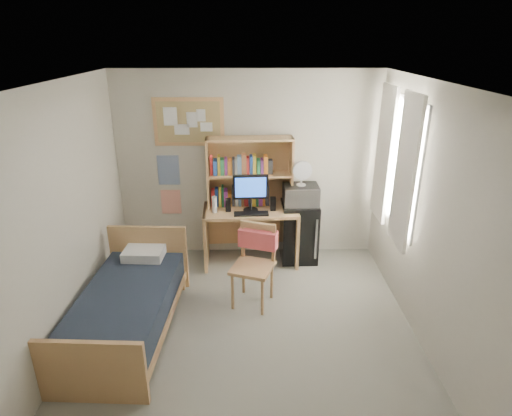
{
  "coord_description": "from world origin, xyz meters",
  "views": [
    {
      "loc": [
        0.04,
        -3.62,
        2.98
      ],
      "look_at": [
        0.1,
        1.2,
        1.04
      ],
      "focal_mm": 30.0,
      "sensor_mm": 36.0,
      "label": 1
    }
  ],
  "objects_px": {
    "bulletin_board": "(189,122)",
    "desk_chair": "(252,267)",
    "monitor": "(251,193)",
    "mini_fridge": "(299,231)",
    "speaker_right": "(273,204)",
    "microwave": "(301,195)",
    "desk_fan": "(302,174)",
    "bed": "(127,313)",
    "desk": "(251,235)",
    "speaker_left": "(228,205)"
  },
  "relations": [
    {
      "from": "desk",
      "to": "speaker_right",
      "type": "distance_m",
      "value": 0.58
    },
    {
      "from": "monitor",
      "to": "desk_fan",
      "type": "xyz_separation_m",
      "value": [
        0.68,
        0.11,
        0.23
      ]
    },
    {
      "from": "microwave",
      "to": "speaker_left",
      "type": "bearing_deg",
      "value": -174.2
    },
    {
      "from": "speaker_left",
      "to": "microwave",
      "type": "height_order",
      "value": "microwave"
    },
    {
      "from": "desk_chair",
      "to": "desk_fan",
      "type": "xyz_separation_m",
      "value": [
        0.66,
        1.09,
        0.78
      ]
    },
    {
      "from": "desk",
      "to": "bed",
      "type": "xyz_separation_m",
      "value": [
        -1.32,
        -1.58,
        -0.15
      ]
    },
    {
      "from": "desk",
      "to": "desk_chair",
      "type": "relative_size",
      "value": 1.3
    },
    {
      "from": "bed",
      "to": "microwave",
      "type": "distance_m",
      "value": 2.68
    },
    {
      "from": "bulletin_board",
      "to": "monitor",
      "type": "distance_m",
      "value": 1.26
    },
    {
      "from": "desk",
      "to": "speaker_right",
      "type": "relative_size",
      "value": 7.06
    },
    {
      "from": "bed",
      "to": "desk_fan",
      "type": "bearing_deg",
      "value": 42.0
    },
    {
      "from": "speaker_left",
      "to": "speaker_right",
      "type": "xyz_separation_m",
      "value": [
        0.6,
        0.03,
        0.0
      ]
    },
    {
      "from": "desk",
      "to": "mini_fridge",
      "type": "relative_size",
      "value": 1.51
    },
    {
      "from": "speaker_right",
      "to": "microwave",
      "type": "distance_m",
      "value": 0.4
    },
    {
      "from": "bulletin_board",
      "to": "desk_fan",
      "type": "relative_size",
      "value": 3.0
    },
    {
      "from": "speaker_right",
      "to": "monitor",
      "type": "bearing_deg",
      "value": -180.0
    },
    {
      "from": "speaker_right",
      "to": "desk_fan",
      "type": "bearing_deg",
      "value": 11.27
    },
    {
      "from": "desk_chair",
      "to": "mini_fridge",
      "type": "height_order",
      "value": "desk_chair"
    },
    {
      "from": "speaker_right",
      "to": "microwave",
      "type": "relative_size",
      "value": 0.39
    },
    {
      "from": "bulletin_board",
      "to": "desk_chair",
      "type": "relative_size",
      "value": 0.96
    },
    {
      "from": "speaker_right",
      "to": "desk_chair",
      "type": "bearing_deg",
      "value": -108.64
    },
    {
      "from": "desk_chair",
      "to": "speaker_right",
      "type": "xyz_separation_m",
      "value": [
        0.28,
        1.0,
        0.4
      ]
    },
    {
      "from": "desk_chair",
      "to": "bulletin_board",
      "type": "bearing_deg",
      "value": 141.11
    },
    {
      "from": "desk_chair",
      "to": "microwave",
      "type": "relative_size",
      "value": 2.11
    },
    {
      "from": "bulletin_board",
      "to": "bed",
      "type": "distance_m",
      "value": 2.58
    },
    {
      "from": "bulletin_board",
      "to": "desk",
      "type": "height_order",
      "value": "bulletin_board"
    },
    {
      "from": "desk",
      "to": "microwave",
      "type": "distance_m",
      "value": 0.9
    },
    {
      "from": "desk_fan",
      "to": "monitor",
      "type": "bearing_deg",
      "value": -172.26
    },
    {
      "from": "bed",
      "to": "monitor",
      "type": "distance_m",
      "value": 2.16
    },
    {
      "from": "bulletin_board",
      "to": "mini_fridge",
      "type": "relative_size",
      "value": 1.11
    },
    {
      "from": "speaker_left",
      "to": "microwave",
      "type": "relative_size",
      "value": 0.38
    },
    {
      "from": "desk",
      "to": "speaker_left",
      "type": "height_order",
      "value": "speaker_left"
    },
    {
      "from": "desk_chair",
      "to": "speaker_left",
      "type": "xyz_separation_m",
      "value": [
        -0.32,
        0.97,
        0.39
      ]
    },
    {
      "from": "microwave",
      "to": "desk_fan",
      "type": "bearing_deg",
      "value": 0.0
    },
    {
      "from": "desk",
      "to": "mini_fridge",
      "type": "distance_m",
      "value": 0.69
    },
    {
      "from": "bulletin_board",
      "to": "monitor",
      "type": "relative_size",
      "value": 1.89
    },
    {
      "from": "mini_fridge",
      "to": "speaker_right",
      "type": "relative_size",
      "value": 4.67
    },
    {
      "from": "bed",
      "to": "desk_fan",
      "type": "relative_size",
      "value": 5.87
    },
    {
      "from": "mini_fridge",
      "to": "desk_fan",
      "type": "bearing_deg",
      "value": -90.0
    },
    {
      "from": "bulletin_board",
      "to": "bed",
      "type": "bearing_deg",
      "value": -104.74
    },
    {
      "from": "bulletin_board",
      "to": "microwave",
      "type": "xyz_separation_m",
      "value": [
        1.5,
        -0.27,
        -0.94
      ]
    },
    {
      "from": "mini_fridge",
      "to": "microwave",
      "type": "distance_m",
      "value": 0.56
    },
    {
      "from": "desk_chair",
      "to": "speaker_left",
      "type": "relative_size",
      "value": 5.58
    },
    {
      "from": "monitor",
      "to": "microwave",
      "type": "distance_m",
      "value": 0.69
    },
    {
      "from": "desk_chair",
      "to": "speaker_right",
      "type": "distance_m",
      "value": 1.11
    },
    {
      "from": "speaker_left",
      "to": "desk_fan",
      "type": "distance_m",
      "value": 1.06
    },
    {
      "from": "desk_chair",
      "to": "monitor",
      "type": "height_order",
      "value": "monitor"
    },
    {
      "from": "bed",
      "to": "speaker_right",
      "type": "relative_size",
      "value": 10.17
    },
    {
      "from": "mini_fridge",
      "to": "monitor",
      "type": "bearing_deg",
      "value": -170.62
    },
    {
      "from": "bulletin_board",
      "to": "microwave",
      "type": "bearing_deg",
      "value": -10.3
    }
  ]
}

